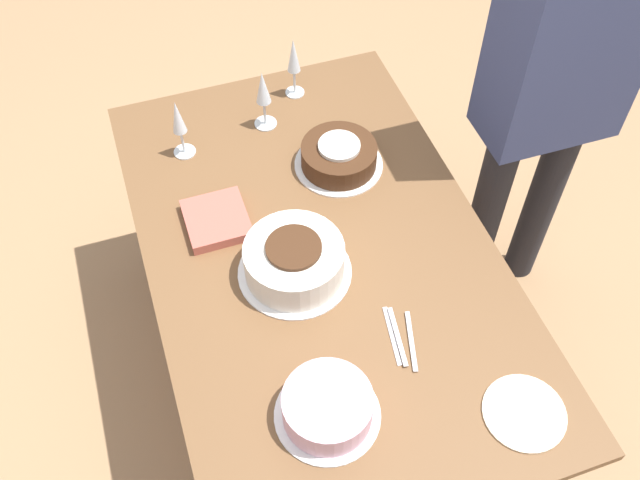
% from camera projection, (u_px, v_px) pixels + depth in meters
% --- Properties ---
extents(ground_plane, '(12.00, 12.00, 0.00)m').
position_uv_depth(ground_plane, '(320.00, 374.00, 2.53)').
color(ground_plane, '#A87F56').
extents(dining_table, '(1.53, 0.93, 0.73)m').
position_uv_depth(dining_table, '(320.00, 273.00, 2.03)').
color(dining_table, brown).
rests_on(dining_table, ground_plane).
extents(cake_center_white, '(0.31, 0.31, 0.12)m').
position_uv_depth(cake_center_white, '(294.00, 261.00, 1.86)').
color(cake_center_white, white).
rests_on(cake_center_white, dining_table).
extents(cake_front_chocolate, '(0.27, 0.27, 0.09)m').
position_uv_depth(cake_front_chocolate, '(339.00, 156.00, 2.12)').
color(cake_front_chocolate, white).
rests_on(cake_front_chocolate, dining_table).
extents(cake_back_decorated, '(0.25, 0.25, 0.09)m').
position_uv_depth(cake_back_decorated, '(328.00, 408.00, 1.62)').
color(cake_back_decorated, white).
rests_on(cake_back_decorated, dining_table).
extents(wine_glass_near, '(0.07, 0.07, 0.20)m').
position_uv_depth(wine_glass_near, '(263.00, 91.00, 2.15)').
color(wine_glass_near, silver).
rests_on(wine_glass_near, dining_table).
extents(wine_glass_far, '(0.07, 0.07, 0.20)m').
position_uv_depth(wine_glass_far, '(178.00, 121.00, 2.08)').
color(wine_glass_far, silver).
rests_on(wine_glass_far, dining_table).
extents(wine_glass_extra, '(0.06, 0.06, 0.21)m').
position_uv_depth(wine_glass_extra, '(294.00, 59.00, 2.24)').
color(wine_glass_extra, silver).
rests_on(wine_glass_extra, dining_table).
extents(dessert_plate_left, '(0.20, 0.20, 0.01)m').
position_uv_depth(dessert_plate_left, '(524.00, 413.00, 1.66)').
color(dessert_plate_left, beige).
rests_on(dessert_plate_left, dining_table).
extents(fork_pile, '(0.20, 0.09, 0.01)m').
position_uv_depth(fork_pile, '(400.00, 338.00, 1.78)').
color(fork_pile, silver).
rests_on(fork_pile, dining_table).
extents(napkin_stack, '(0.18, 0.17, 0.03)m').
position_uv_depth(napkin_stack, '(217.00, 220.00, 2.00)').
color(napkin_stack, '#B75B4C').
rests_on(napkin_stack, dining_table).
extents(person_cutting, '(0.22, 0.40, 1.62)m').
position_uv_depth(person_cutting, '(558.00, 76.00, 2.02)').
color(person_cutting, '#232328').
rests_on(person_cutting, ground_plane).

